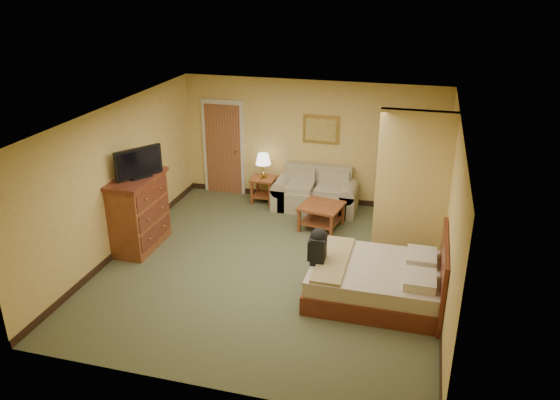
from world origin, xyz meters
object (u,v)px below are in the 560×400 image
(coffee_table, at_px, (321,212))
(bed, at_px, (379,280))
(dresser, at_px, (139,212))
(loveseat, at_px, (315,196))

(coffee_table, distance_m, bed, 2.53)
(coffee_table, relative_size, bed, 0.44)
(coffee_table, bearing_deg, dresser, -151.86)
(coffee_table, relative_size, dresser, 0.65)
(loveseat, distance_m, coffee_table, 0.95)
(loveseat, bearing_deg, dresser, -137.06)
(loveseat, relative_size, dresser, 1.28)
(dresser, relative_size, bed, 0.68)
(coffee_table, bearing_deg, loveseat, 108.68)
(bed, bearing_deg, coffee_table, 121.45)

